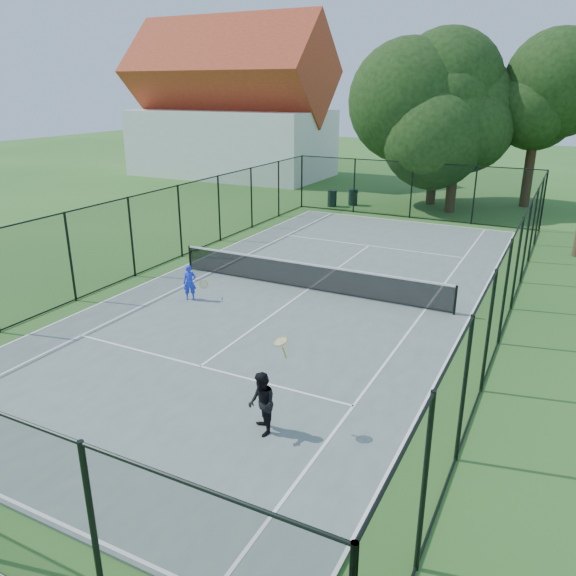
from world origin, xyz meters
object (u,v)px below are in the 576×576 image
at_px(tennis_net, 308,275).
at_px(trash_bin_right, 353,197).
at_px(trash_bin_left, 332,198).
at_px(player_blue, 190,283).
at_px(player_black, 262,403).

bearing_deg(tennis_net, trash_bin_right, 105.03).
xyz_separation_m(trash_bin_left, player_blue, (1.90, -16.59, 0.16)).
xyz_separation_m(trash_bin_left, trash_bin_right, (0.96, 0.91, -0.00)).
bearing_deg(player_black, player_blue, 136.55).
relative_size(tennis_net, trash_bin_left, 10.47).
bearing_deg(trash_bin_right, player_black, -73.58).
xyz_separation_m(tennis_net, player_black, (2.80, -8.18, 0.16)).
xyz_separation_m(tennis_net, trash_bin_right, (-3.99, 14.88, -0.09)).
relative_size(trash_bin_left, trash_bin_right, 1.00).
relative_size(player_blue, player_black, 0.58).
xyz_separation_m(tennis_net, trash_bin_left, (-4.96, 13.96, -0.09)).
distance_m(tennis_net, trash_bin_left, 14.82).
bearing_deg(trash_bin_left, player_black, -70.69).
relative_size(tennis_net, player_black, 4.98).
relative_size(trash_bin_right, player_blue, 0.82).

